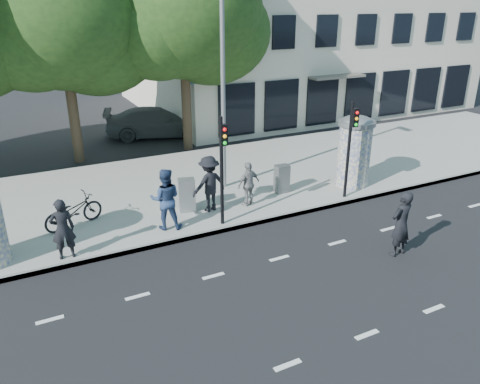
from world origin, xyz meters
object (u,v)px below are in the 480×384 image
ad_column_right (354,149)px  man_road (401,224)px  ped_b (63,229)px  cabinet_right (282,179)px  traffic_pole_near (222,161)px  ped_c (166,199)px  bicycle (73,211)px  ped_d (209,184)px  cabinet_left (187,195)px  car_right (156,122)px  traffic_pole_far (350,141)px  street_lamp (223,59)px  ped_e (249,184)px

ad_column_right → man_road: bearing=-114.7°
ped_b → cabinet_right: (7.69, 1.39, -0.35)m
traffic_pole_near → ped_c: bearing=161.7°
ped_c → bicycle: ped_c is taller
ad_column_right → ped_d: size_ratio=1.41×
cabinet_left → car_right: size_ratio=0.21×
cabinet_right → car_right: (-1.56, 9.96, 0.09)m
traffic_pole_far → car_right: size_ratio=0.65×
ad_column_right → street_lamp: street_lamp is taller
man_road → ped_c: bearing=-47.4°
man_road → traffic_pole_far: bearing=-115.8°
cabinet_left → car_right: car_right is taller
ad_column_right → man_road: ad_column_right is taller
traffic_pole_near → ped_d: (0.05, 1.17, -1.14)m
street_lamp → ped_e: street_lamp is taller
ped_d → bicycle: 4.30m
ped_e → man_road: man_road is taller
ad_column_right → bicycle: (-9.96, 1.05, -0.89)m
street_lamp → cabinet_right: 4.65m
cabinet_right → car_right: bearing=99.0°
ped_b → cabinet_left: 4.28m
street_lamp → bicycle: street_lamp is taller
bicycle → street_lamp: bearing=-101.1°
man_road → traffic_pole_near: bearing=-54.0°
ad_column_right → street_lamp: size_ratio=0.33×
traffic_pole_near → ped_b: (-4.67, 0.06, -1.22)m
ped_c → street_lamp: bearing=-122.3°
ped_d → car_right: 10.34m
ped_b → ped_e: 6.13m
ped_d → cabinet_left: 0.84m
car_right → cabinet_right: bearing=-155.6°
cabinet_right → ped_d: bearing=-174.5°
ad_column_right → ped_c: 7.47m
traffic_pole_near → street_lamp: bearing=63.8°
traffic_pole_far → ped_d: (-4.75, 1.17, -1.14)m
street_lamp → man_road: (2.28, -6.53, -3.84)m
bicycle → cabinet_right: (7.18, -0.51, 0.02)m
traffic_pole_far → bicycle: size_ratio=1.79×
ped_c → man_road: bearing=162.2°
ped_b → ped_d: 4.85m
street_lamp → ped_c: 5.31m
traffic_pole_far → ped_b: size_ratio=1.98×
traffic_pole_near → ped_b: bearing=179.3°
traffic_pole_far → street_lamp: 5.12m
ad_column_right → cabinet_left: size_ratio=2.37×
bicycle → ped_c: bearing=-139.5°
ped_c → cabinet_left: ped_c is taller
traffic_pole_far → cabinet_right: (-1.78, 1.45, -1.57)m
ped_d → ped_e: 1.37m
ped_c → ped_e: bearing=-151.8°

